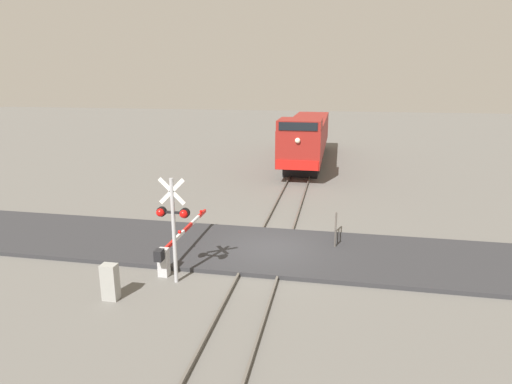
{
  "coord_description": "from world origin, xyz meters",
  "views": [
    {
      "loc": [
        2.65,
        -16.63,
        7.07
      ],
      "look_at": [
        -0.84,
        1.53,
        2.16
      ],
      "focal_mm": 30.25,
      "sensor_mm": 36.0,
      "label": 1
    }
  ],
  "objects": [
    {
      "name": "locomotive",
      "position": [
        0.0,
        20.1,
        2.21
      ],
      "size": [
        3.01,
        17.54,
        4.32
      ],
      "color": "black",
      "rests_on": "ground_plane"
    },
    {
      "name": "rail_track_right",
      "position": [
        0.72,
        0.0,
        0.07
      ],
      "size": [
        0.08,
        80.0,
        0.15
      ],
      "primitive_type": "cube",
      "color": "#59544C",
      "rests_on": "ground_plane"
    },
    {
      "name": "crossing_gate",
      "position": [
        -3.43,
        -2.21,
        0.72
      ],
      "size": [
        0.36,
        5.61,
        1.16
      ],
      "color": "silver",
      "rests_on": "ground_plane"
    },
    {
      "name": "utility_cabinet",
      "position": [
        -4.46,
        -4.92,
        0.61
      ],
      "size": [
        0.51,
        0.37,
        1.23
      ],
      "primitive_type": "cube",
      "color": "#999993",
      "rests_on": "ground_plane"
    },
    {
      "name": "road_surface",
      "position": [
        0.0,
        0.0,
        0.08
      ],
      "size": [
        36.0,
        5.01,
        0.17
      ],
      "primitive_type": "cube",
      "color": "#2D2D30",
      "rests_on": "ground_plane"
    },
    {
      "name": "ground_plane",
      "position": [
        0.0,
        0.0,
        0.0
      ],
      "size": [
        160.0,
        160.0,
        0.0
      ],
      "primitive_type": "plane",
      "color": "#605E59"
    },
    {
      "name": "crossing_signal",
      "position": [
        -2.81,
        -3.36,
        2.36
      ],
      "size": [
        1.18,
        0.33,
        3.83
      ],
      "color": "#ADADB2",
      "rests_on": "ground_plane"
    },
    {
      "name": "rail_track_left",
      "position": [
        -0.72,
        0.0,
        0.07
      ],
      "size": [
        0.08,
        80.0,
        0.15
      ],
      "primitive_type": "cube",
      "color": "#59544C",
      "rests_on": "ground_plane"
    },
    {
      "name": "guard_railing",
      "position": [
        2.72,
        1.84,
        0.62
      ],
      "size": [
        0.08,
        2.42,
        0.95
      ],
      "color": "#4C4742",
      "rests_on": "ground_plane"
    }
  ]
}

